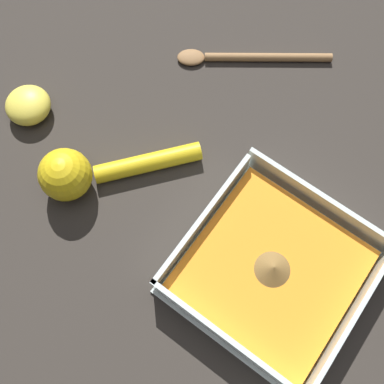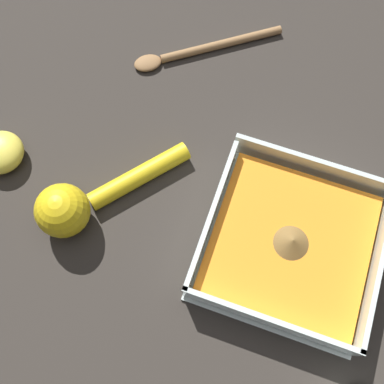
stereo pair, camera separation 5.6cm
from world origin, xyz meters
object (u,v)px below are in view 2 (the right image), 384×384
wooden_spoon (200,50)px  lemon_squeezer (80,203)px  square_dish (290,241)px  lemon_half (0,152)px

wooden_spoon → lemon_squeezer: bearing=41.9°
wooden_spoon → square_dish: bearing=93.9°
lemon_half → wooden_spoon: lemon_half is taller
lemon_squeezer → lemon_half: lemon_squeezer is taller
square_dish → lemon_half: bearing=-178.5°
square_dish → lemon_squeezer: (-0.26, -0.04, 0.01)m
lemon_squeezer → wooden_spoon: size_ratio=0.91×
square_dish → lemon_squeezer: lemon_squeezer is taller
lemon_half → wooden_spoon: 0.31m
square_dish → lemon_half: size_ratio=3.36×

